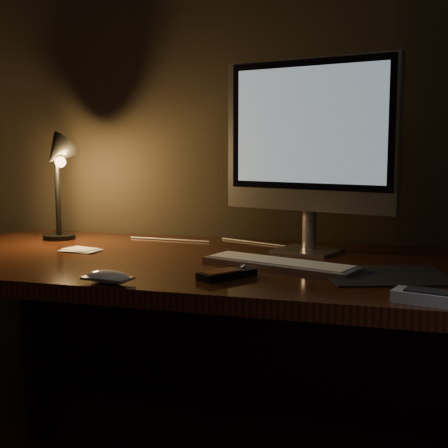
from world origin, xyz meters
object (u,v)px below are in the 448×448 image
(monitor, at_px, (309,139))
(desk_lamp, at_px, (58,168))
(desk, at_px, (215,300))
(mouse, at_px, (108,279))
(media_remote, at_px, (227,274))
(keyboard, at_px, (280,263))

(monitor, xyz_separation_m, desk_lamp, (-0.78, -0.01, -0.09))
(desk, distance_m, mouse, 0.45)
(media_remote, height_order, desk_lamp, desk_lamp)
(keyboard, distance_m, media_remote, 0.19)
(keyboard, relative_size, media_remote, 2.79)
(mouse, relative_size, media_remote, 0.74)
(monitor, bearing_deg, desk, -139.05)
(desk, bearing_deg, mouse, -106.39)
(keyboard, height_order, desk_lamp, desk_lamp)
(desk, relative_size, desk_lamp, 4.70)
(mouse, bearing_deg, keyboard, 50.79)
(desk_lamp, bearing_deg, media_remote, -20.13)
(desk, relative_size, monitor, 3.01)
(desk, height_order, media_remote, media_remote)
(media_remote, xyz_separation_m, desk_lamp, (-0.65, 0.38, 0.22))
(desk, xyz_separation_m, mouse, (-0.12, -0.41, 0.14))
(mouse, height_order, desk_lamp, desk_lamp)
(desk, bearing_deg, media_remote, -67.81)
(monitor, xyz_separation_m, keyboard, (-0.03, -0.22, -0.31))
(desk, bearing_deg, monitor, 24.50)
(mouse, height_order, media_remote, media_remote)
(monitor, bearing_deg, media_remote, -91.03)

